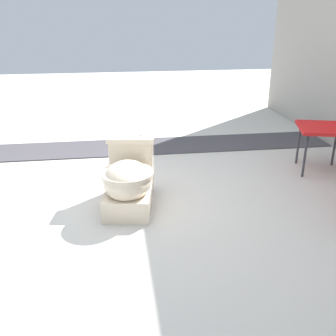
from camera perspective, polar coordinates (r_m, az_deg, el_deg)
name	(u,v)px	position (r m, az deg, el deg)	size (l,w,h in m)	color
ground_plane	(122,205)	(3.12, -6.68, -5.34)	(14.00, 14.00, 0.00)	beige
gravel_strip	(163,146)	(4.41, -0.75, 3.27)	(0.56, 8.00, 0.01)	#423F44
toilet	(129,180)	(3.00, -5.68, -1.73)	(0.68, 0.47, 0.52)	beige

